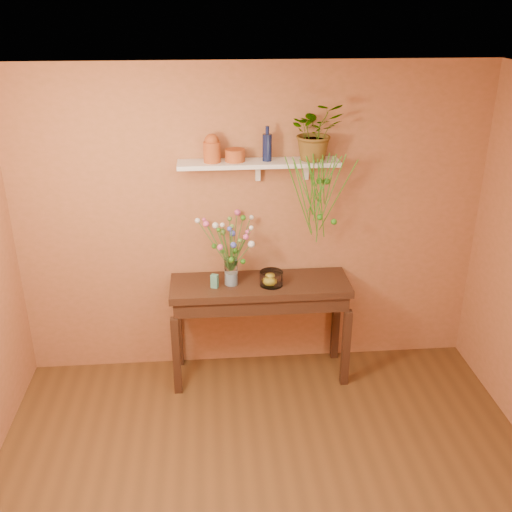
# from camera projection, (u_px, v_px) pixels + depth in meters

# --- Properties ---
(room) EXTENTS (4.04, 4.04, 2.70)m
(room) POSITION_uv_depth(u_px,v_px,m) (280.00, 353.00, 3.21)
(room) COLOR #573518
(room) RESTS_ON ground
(sideboard) EXTENTS (1.52, 0.49, 0.92)m
(sideboard) POSITION_uv_depth(u_px,v_px,m) (260.00, 296.00, 5.03)
(sideboard) COLOR #3A2116
(sideboard) RESTS_ON ground
(wall_shelf) EXTENTS (1.30, 0.24, 0.19)m
(wall_shelf) POSITION_uv_depth(u_px,v_px,m) (260.00, 164.00, 4.70)
(wall_shelf) COLOR white
(wall_shelf) RESTS_ON room
(terracotta_jug) EXTENTS (0.17, 0.17, 0.23)m
(terracotta_jug) POSITION_uv_depth(u_px,v_px,m) (212.00, 149.00, 4.61)
(terracotta_jug) COLOR #A14A1B
(terracotta_jug) RESTS_ON wall_shelf
(terracotta_pot) EXTENTS (0.20, 0.20, 0.10)m
(terracotta_pot) POSITION_uv_depth(u_px,v_px,m) (235.00, 155.00, 4.66)
(terracotta_pot) COLOR #A14A1B
(terracotta_pot) RESTS_ON wall_shelf
(blue_bottle) EXTENTS (0.09, 0.09, 0.28)m
(blue_bottle) POSITION_uv_depth(u_px,v_px,m) (267.00, 147.00, 4.65)
(blue_bottle) COLOR #0E163A
(blue_bottle) RESTS_ON wall_shelf
(spider_plant) EXTENTS (0.46, 0.41, 0.46)m
(spider_plant) POSITION_uv_depth(u_px,v_px,m) (316.00, 131.00, 4.63)
(spider_plant) COLOR #2D7317
(spider_plant) RESTS_ON wall_shelf
(plant_fronds) EXTENTS (0.55, 0.36, 0.78)m
(plant_fronds) POSITION_uv_depth(u_px,v_px,m) (320.00, 195.00, 4.68)
(plant_fronds) COLOR #2D7317
(plant_fronds) RESTS_ON wall_shelf
(glass_vase) EXTENTS (0.11, 0.11, 0.23)m
(glass_vase) POSITION_uv_depth(u_px,v_px,m) (231.00, 274.00, 4.90)
(glass_vase) COLOR white
(glass_vase) RESTS_ON sideboard
(bouquet) EXTENTS (0.49, 0.42, 0.46)m
(bouquet) POSITION_uv_depth(u_px,v_px,m) (230.00, 237.00, 4.79)
(bouquet) COLOR #386B28
(bouquet) RESTS_ON glass_vase
(glass_bowl) EXTENTS (0.20, 0.20, 0.12)m
(glass_bowl) POSITION_uv_depth(u_px,v_px,m) (271.00, 279.00, 4.91)
(glass_bowl) COLOR white
(glass_bowl) RESTS_ON sideboard
(lemon) EXTENTS (0.08, 0.08, 0.08)m
(lemon) POSITION_uv_depth(u_px,v_px,m) (270.00, 280.00, 4.90)
(lemon) COLOR yellow
(lemon) RESTS_ON glass_bowl
(carton) EXTENTS (0.07, 0.06, 0.12)m
(carton) POSITION_uv_depth(u_px,v_px,m) (215.00, 281.00, 4.86)
(carton) COLOR teal
(carton) RESTS_ON sideboard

